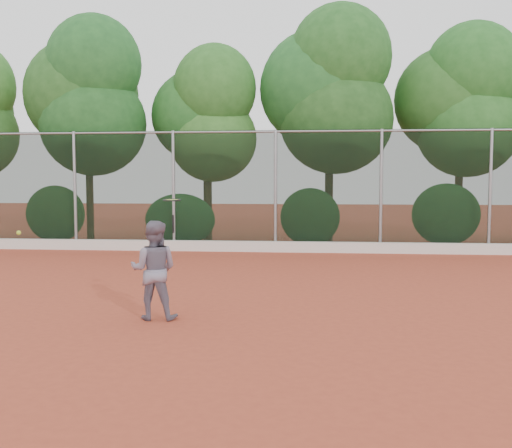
{
  "coord_description": "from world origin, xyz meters",
  "views": [
    {
      "loc": [
        0.99,
        -9.45,
        2.06
      ],
      "look_at": [
        0.0,
        1.0,
        1.25
      ],
      "focal_mm": 40.0,
      "sensor_mm": 36.0,
      "label": 1
    }
  ],
  "objects": [
    {
      "name": "ground",
      "position": [
        0.0,
        0.0,
        0.0
      ],
      "size": [
        80.0,
        80.0,
        0.0
      ],
      "primitive_type": "plane",
      "color": "#A53E27",
      "rests_on": "ground"
    },
    {
      "name": "chainlink_fence",
      "position": [
        -0.0,
        7.0,
        1.86
      ],
      "size": [
        24.09,
        0.09,
        3.5
      ],
      "color": "black",
      "rests_on": "ground"
    },
    {
      "name": "tennis_ball_in_flight",
      "position": [
        -3.28,
        -1.47,
        1.29
      ],
      "size": [
        0.07,
        0.07,
        0.07
      ],
      "color": "#B3D730",
      "rests_on": "ground"
    },
    {
      "name": "foliage_backdrop",
      "position": [
        -0.55,
        8.98,
        4.4
      ],
      "size": [
        23.7,
        3.63,
        7.55
      ],
      "color": "#3F2918",
      "rests_on": "ground"
    },
    {
      "name": "concrete_curb",
      "position": [
        0.0,
        6.82,
        0.15
      ],
      "size": [
        24.0,
        0.2,
        0.3
      ],
      "primitive_type": "cube",
      "color": "silver",
      "rests_on": "ground"
    },
    {
      "name": "tennis_player",
      "position": [
        -1.3,
        -1.28,
        0.73
      ],
      "size": [
        0.73,
        0.58,
        1.46
      ],
      "primitive_type": "imported",
      "rotation": [
        0.0,
        0.0,
        3.18
      ],
      "color": "slate",
      "rests_on": "ground"
    },
    {
      "name": "tennis_racket",
      "position": [
        -0.99,
        -1.39,
        1.73
      ],
      "size": [
        0.27,
        0.27,
        0.5
      ],
      "color": "black",
      "rests_on": "ground"
    }
  ]
}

